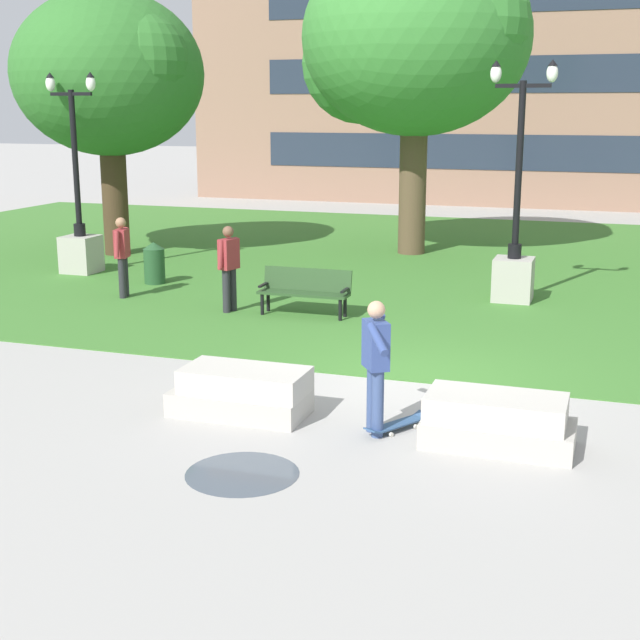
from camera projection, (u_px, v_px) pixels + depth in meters
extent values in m
plane|color=#A3A09B|center=(414.00, 382.00, 13.27)|extent=(140.00, 140.00, 0.00)
cube|color=#3D752D|center=(502.00, 269.00, 22.48)|extent=(40.00, 20.00, 0.02)
cube|color=#B2ADA3|center=(240.00, 403.00, 11.88)|extent=(1.80, 0.90, 0.32)
cube|color=#BBB6AB|center=(245.00, 380.00, 11.78)|extent=(1.66, 0.83, 0.32)
cube|color=#B2ADA3|center=(498.00, 434.00, 10.76)|extent=(1.80, 0.90, 0.32)
cube|color=#BBB6AB|center=(496.00, 408.00, 10.69)|extent=(1.66, 0.83, 0.32)
cylinder|color=#384C7A|center=(373.00, 399.00, 11.19)|extent=(0.15, 0.15, 0.86)
cylinder|color=#384C7A|center=(378.00, 404.00, 11.01)|extent=(0.15, 0.15, 0.86)
cube|color=#334784|center=(376.00, 345.00, 10.93)|extent=(0.42, 0.47, 0.60)
cylinder|color=#334784|center=(375.00, 320.00, 11.36)|extent=(0.39, 0.51, 0.30)
cylinder|color=#334784|center=(378.00, 339.00, 10.40)|extent=(0.39, 0.51, 0.30)
sphere|color=tan|center=(377.00, 310.00, 10.83)|extent=(0.22, 0.22, 0.22)
cube|color=#2D4C75|center=(398.00, 424.00, 11.30)|extent=(0.58, 0.79, 0.02)
cube|color=#2D4C75|center=(422.00, 415.00, 11.58)|extent=(0.23, 0.20, 0.06)
cube|color=#2D4C75|center=(372.00, 431.00, 11.01)|extent=(0.23, 0.20, 0.06)
cylinder|color=silver|center=(403.00, 422.00, 11.53)|extent=(0.05, 0.06, 0.06)
cylinder|color=silver|center=(416.00, 427.00, 11.37)|extent=(0.05, 0.06, 0.06)
cylinder|color=silver|center=(379.00, 430.00, 11.25)|extent=(0.05, 0.06, 0.06)
cylinder|color=silver|center=(391.00, 435.00, 11.09)|extent=(0.05, 0.06, 0.06)
cylinder|color=#47515B|center=(242.00, 473.00, 9.98)|extent=(1.29, 1.29, 0.01)
cube|color=#284723|center=(303.00, 294.00, 17.29)|extent=(1.80, 0.45, 0.05)
cube|color=#284723|center=(307.00, 280.00, 17.47)|extent=(1.80, 0.14, 0.46)
cube|color=black|center=(263.00, 285.00, 17.52)|extent=(0.06, 0.40, 0.04)
cube|color=black|center=(345.00, 290.00, 17.01)|extent=(0.06, 0.40, 0.04)
cylinder|color=black|center=(262.00, 304.00, 17.45)|extent=(0.07, 0.07, 0.41)
cylinder|color=black|center=(340.00, 310.00, 16.96)|extent=(0.07, 0.07, 0.41)
cylinder|color=black|center=(268.00, 301.00, 17.74)|extent=(0.07, 0.07, 0.41)
cylinder|color=black|center=(345.00, 306.00, 17.25)|extent=(0.07, 0.07, 0.41)
cube|color=#ADA89E|center=(513.00, 279.00, 18.66)|extent=(0.80, 0.80, 0.90)
cylinder|color=black|center=(515.00, 251.00, 18.52)|extent=(0.28, 0.28, 0.30)
cylinder|color=black|center=(519.00, 171.00, 18.13)|extent=(0.14, 0.14, 3.58)
cube|color=black|center=(523.00, 86.00, 17.74)|extent=(1.10, 0.08, 0.08)
ellipsoid|color=white|center=(496.00, 74.00, 17.85)|extent=(0.22, 0.22, 0.36)
cone|color=black|center=(496.00, 63.00, 17.80)|extent=(0.20, 0.20, 0.13)
ellipsoid|color=white|center=(552.00, 73.00, 17.51)|extent=(0.22, 0.22, 0.36)
cone|color=black|center=(553.00, 63.00, 17.46)|extent=(0.20, 0.20, 0.13)
cube|color=#ADA89E|center=(81.00, 254.00, 21.83)|extent=(0.80, 0.80, 0.90)
cylinder|color=black|center=(80.00, 230.00, 21.69)|extent=(0.28, 0.28, 0.30)
cylinder|color=black|center=(76.00, 164.00, 21.32)|extent=(0.14, 0.14, 3.46)
cube|color=black|center=(71.00, 94.00, 20.94)|extent=(1.10, 0.08, 0.08)
ellipsoid|color=white|center=(50.00, 84.00, 21.05)|extent=(0.22, 0.22, 0.36)
cone|color=black|center=(50.00, 75.00, 21.01)|extent=(0.20, 0.20, 0.13)
ellipsoid|color=white|center=(91.00, 83.00, 20.71)|extent=(0.22, 0.22, 0.36)
cone|color=black|center=(90.00, 75.00, 20.67)|extent=(0.20, 0.20, 0.13)
cylinder|color=brown|center=(413.00, 179.00, 24.31)|extent=(0.74, 0.74, 4.09)
ellipsoid|color=#387F33|center=(416.00, 37.00, 23.44)|extent=(6.05, 6.05, 5.14)
sphere|color=#387F33|center=(362.00, 63.00, 24.65)|extent=(3.33, 3.33, 3.33)
sphere|color=#387F33|center=(470.00, 21.00, 22.34)|extent=(3.02, 3.02, 3.02)
cylinder|color=#42301E|center=(115.00, 192.00, 24.24)|extent=(0.69, 0.69, 3.43)
ellipsoid|color=#2D6B28|center=(108.00, 74.00, 23.51)|extent=(5.05, 5.05, 4.29)
sphere|color=#2D6B28|center=(75.00, 94.00, 24.53)|extent=(2.78, 2.78, 2.78)
sphere|color=#2D6B28|center=(140.00, 62.00, 22.60)|extent=(2.52, 2.52, 2.52)
cylinder|color=#234C28|center=(154.00, 266.00, 20.48)|extent=(0.48, 0.48, 0.80)
cone|color=#234C28|center=(154.00, 246.00, 20.37)|extent=(0.49, 0.49, 0.16)
cylinder|color=#28282D|center=(226.00, 291.00, 17.58)|extent=(0.15, 0.15, 0.86)
cylinder|color=#28282D|center=(233.00, 289.00, 17.74)|extent=(0.15, 0.15, 0.86)
cube|color=maroon|center=(229.00, 254.00, 17.49)|extent=(0.34, 0.45, 0.60)
cylinder|color=maroon|center=(221.00, 254.00, 17.31)|extent=(0.14, 0.19, 0.56)
cylinder|color=maroon|center=(236.00, 251.00, 17.66)|extent=(0.14, 0.19, 0.56)
sphere|color=brown|center=(228.00, 232.00, 17.39)|extent=(0.22, 0.22, 0.22)
cylinder|color=#28282D|center=(125.00, 276.00, 19.10)|extent=(0.15, 0.15, 0.86)
cylinder|color=#28282D|center=(122.00, 278.00, 18.90)|extent=(0.15, 0.15, 0.86)
cube|color=maroon|center=(122.00, 243.00, 18.83)|extent=(0.33, 0.45, 0.60)
cylinder|color=maroon|center=(127.00, 240.00, 19.12)|extent=(0.14, 0.21, 0.56)
cylinder|color=maroon|center=(117.00, 244.00, 18.53)|extent=(0.14, 0.21, 0.56)
sphere|color=#9E7051|center=(121.00, 223.00, 18.73)|extent=(0.22, 0.22, 0.22)
cube|color=#8E6B56|center=(530.00, 33.00, 34.61)|extent=(28.58, 1.00, 13.50)
cube|color=#232D3D|center=(522.00, 153.00, 35.20)|extent=(21.43, 0.03, 1.40)
cube|color=#232D3D|center=(526.00, 74.00, 34.50)|extent=(21.43, 0.03, 1.40)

